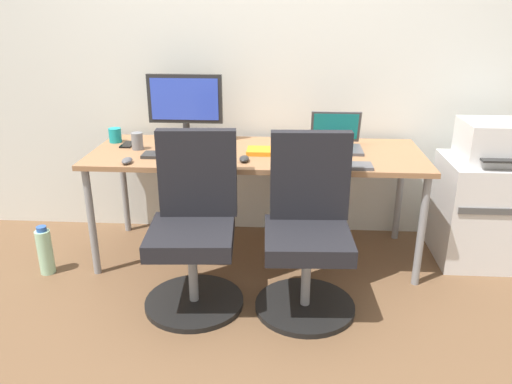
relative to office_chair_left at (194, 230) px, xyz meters
The scene contains 18 objects.
ground_plane 0.75m from the office_chair_left, 61.27° to the left, with size 5.28×5.28×0.00m, color brown.
back_wall 1.35m from the office_chair_left, 73.10° to the left, with size 4.40×0.04×2.60m, color silver.
desk 0.66m from the office_chair_left, 61.27° to the left, with size 2.02×0.72×0.70m.
office_chair_left is the anchor object (origin of this frame).
office_chair_right 0.60m from the office_chair_left, ahead, with size 0.54×0.54×0.94m.
side_cabinet 1.82m from the office_chair_left, 19.00° to the left, with size 0.52×0.50×0.66m.
printer 1.85m from the office_chair_left, 18.98° to the left, with size 0.38×0.40×0.24m.
water_bottle_on_floor 1.03m from the office_chair_left, 167.17° to the left, with size 0.09×0.09×0.31m.
desktop_monitor 0.94m from the office_chair_left, 102.92° to the left, with size 0.48×0.18×0.43m.
open_laptop 1.07m from the office_chair_left, 39.37° to the left, with size 0.31×0.28×0.22m.
keyboard_by_monitor 0.53m from the office_chair_left, 116.01° to the left, with size 0.34×0.12×0.02m, color #2D2D2D.
keyboard_by_laptop 0.88m from the office_chair_left, 18.75° to the left, with size 0.34×0.12×0.02m, color #515156.
mouse_by_monitor 0.51m from the office_chair_left, 54.44° to the left, with size 0.06×0.10×0.03m, color #2D2D2D.
mouse_by_laptop 0.57m from the office_chair_left, 148.38° to the left, with size 0.06×0.10×0.03m, color #515156.
coffee_mug 1.00m from the office_chair_left, 132.04° to the left, with size 0.08×0.08×0.09m, color teal.
pen_cup 0.78m from the office_chair_left, 128.90° to the left, with size 0.07×0.07×0.10m, color slate.
phone_near_monitor 0.87m from the office_chair_left, 130.01° to the left, with size 0.07×0.14×0.01m, color black.
notebook 0.69m from the office_chair_left, 55.76° to the left, with size 0.21×0.15×0.03m, color orange.
Camera 1 is at (0.19, -2.92, 1.56)m, focal length 34.94 mm.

